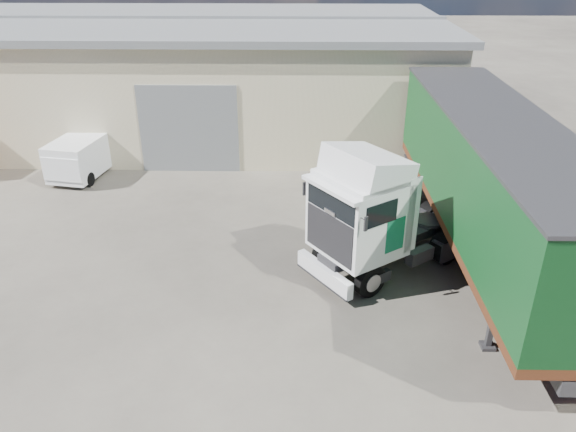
{
  "coord_description": "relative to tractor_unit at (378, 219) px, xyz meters",
  "views": [
    {
      "loc": [
        2.43,
        -11.77,
        8.89
      ],
      "look_at": [
        2.15,
        3.0,
        1.43
      ],
      "focal_mm": 35.0,
      "sensor_mm": 36.0,
      "label": 1
    }
  ],
  "objects": [
    {
      "name": "brick_boundary_wall",
      "position": [
        6.78,
        3.57,
        -0.39
      ],
      "size": [
        0.35,
        26.0,
        2.5
      ],
      "primitive_type": "cube",
      "color": "maroon",
      "rests_on": "ground"
    },
    {
      "name": "tractor_unit",
      "position": [
        0.0,
        0.0,
        0.0
      ],
      "size": [
        5.91,
        5.09,
        3.9
      ],
      "rotation": [
        0.0,
        0.0,
        -0.95
      ],
      "color": "black",
      "rests_on": "ground"
    },
    {
      "name": "ground",
      "position": [
        -4.72,
        -2.43,
        -1.64
      ],
      "size": [
        120.0,
        120.0,
        0.0
      ],
      "primitive_type": "plane",
      "color": "black",
      "rests_on": "ground"
    },
    {
      "name": "panel_van",
      "position": [
        -10.97,
        7.2,
        -0.8
      ],
      "size": [
        2.3,
        4.19,
        1.62
      ],
      "rotation": [
        0.0,
        0.0,
        -0.18
      ],
      "color": "black",
      "rests_on": "ground"
    },
    {
      "name": "warehouse",
      "position": [
        -10.71,
        13.56,
        1.02
      ],
      "size": [
        30.6,
        12.6,
        5.42
      ],
      "color": "beige",
      "rests_on": "ground"
    },
    {
      "name": "box_trailer",
      "position": [
        3.28,
        0.77,
        1.04
      ],
      "size": [
        2.81,
        13.22,
        4.39
      ],
      "rotation": [
        0.0,
        0.0,
        0.0
      ],
      "color": "#2D2D30",
      "rests_on": "ground"
    }
  ]
}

